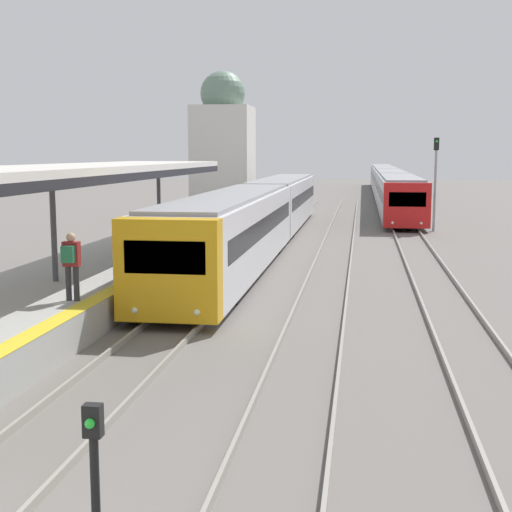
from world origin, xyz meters
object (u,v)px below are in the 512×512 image
at_px(train_near, 263,211).
at_px(train_far, 388,182).
at_px(signal_post_near, 94,465).
at_px(person_on_platform, 71,261).
at_px(signal_mast_far, 435,173).

relative_size(train_near, train_far, 0.55).
bearing_deg(train_near, signal_post_near, -85.92).
bearing_deg(signal_post_near, train_far, 85.32).
bearing_deg(train_near, person_on_platform, -96.92).
bearing_deg(train_near, signal_mast_far, 40.30).
xyz_separation_m(train_near, signal_post_near, (1.93, -27.15, -0.54)).
distance_m(train_far, signal_mast_far, 30.34).
distance_m(train_near, train_far, 38.42).
bearing_deg(signal_post_near, signal_mast_far, 78.75).
bearing_deg(train_near, train_far, 79.14).
relative_size(person_on_platform, train_near, 0.05).
bearing_deg(signal_post_near, person_on_platform, 114.09).
relative_size(person_on_platform, signal_post_near, 0.94).
distance_m(person_on_platform, train_far, 56.47).
relative_size(train_near, signal_post_near, 19.58).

